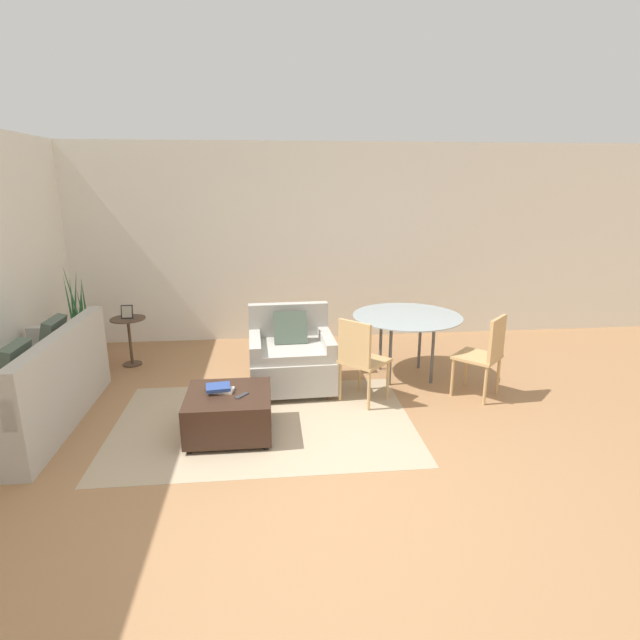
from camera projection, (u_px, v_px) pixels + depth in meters
The scene contains 15 objects.
ground_plane at pixel (324, 478), 3.88m from camera, with size 20.00×20.00×0.00m, color #A3754C.
wall_back at pixel (296, 244), 7.05m from camera, with size 12.00×0.06×2.75m.
area_rug at pixel (264, 422), 4.78m from camera, with size 2.82×1.89×0.01m.
couch at pixel (35, 393), 4.67m from camera, with size 0.83×2.02×0.92m.
armchair at pixel (291, 357), 5.52m from camera, with size 0.93×0.87×0.89m.
ottoman at pixel (229, 412), 4.51m from camera, with size 0.75×0.72×0.40m.
book_stack at pixel (219, 388), 4.49m from camera, with size 0.26×0.21×0.06m.
tv_remote_primary at pixel (220, 386), 4.61m from camera, with size 0.12×0.15×0.01m.
tv_remote_secondary at pixel (242, 395), 4.41m from camera, with size 0.13×0.14×0.01m.
potted_plant at pixel (83, 345), 6.14m from camera, with size 0.40×0.40×1.31m.
side_table at pixel (129, 332), 6.16m from camera, with size 0.42×0.42×0.61m.
picture_frame at pixel (127, 312), 6.09m from camera, with size 0.14×0.06×0.16m.
dining_table at pixel (407, 321), 5.74m from camera, with size 1.25×1.25×0.74m.
dining_chair_near_left at pixel (360, 356), 5.07m from camera, with size 0.59×0.59×0.90m.
dining_chair_near_right at pixel (486, 351), 5.21m from camera, with size 0.59×0.59×0.90m.
Camera 1 is at (-0.38, -3.38, 2.23)m, focal length 28.00 mm.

